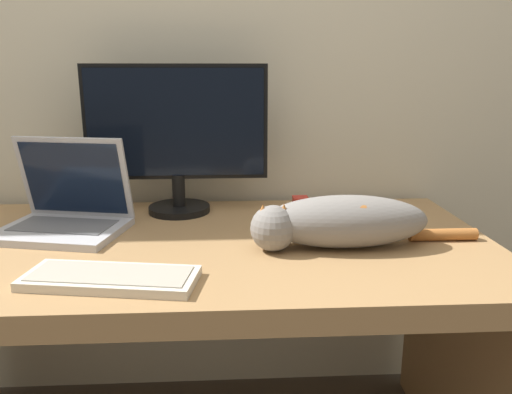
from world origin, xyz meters
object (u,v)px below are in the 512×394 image
laptop (66,213)px  external_keyboard (111,278)px  monitor (177,135)px  cat (339,221)px

laptop → external_keyboard: laptop is taller
monitor → cat: size_ratio=0.93×
external_keyboard → cat: 0.56m
external_keyboard → monitor: bearing=89.4°
external_keyboard → cat: size_ratio=0.63×
monitor → laptop: monitor is taller
monitor → cat: monitor is taller
laptop → external_keyboard: size_ratio=0.97×
monitor → laptop: 0.39m
monitor → laptop: bearing=-148.8°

